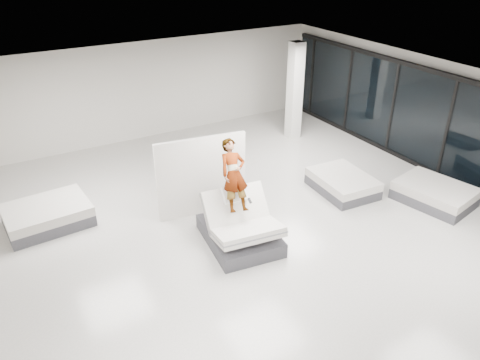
{
  "coord_description": "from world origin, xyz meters",
  "views": [
    {
      "loc": [
        -5.0,
        -7.5,
        6.22
      ],
      "look_at": [
        -0.09,
        1.0,
        1.0
      ],
      "focal_mm": 35.0,
      "sensor_mm": 36.0,
      "label": 1
    }
  ],
  "objects_px": {
    "person": "(234,188)",
    "divider_panel": "(202,176)",
    "hero_bed": "(240,228)",
    "column": "(295,91)",
    "remote": "(250,201)",
    "flat_bed_right_near": "(435,194)",
    "flat_bed_right_far": "(343,183)",
    "flat_bed_left_far": "(48,215)"
  },
  "relations": [
    {
      "from": "person",
      "to": "divider_panel",
      "type": "distance_m",
      "value": 1.29
    },
    {
      "from": "hero_bed",
      "to": "person",
      "type": "distance_m",
      "value": 0.92
    },
    {
      "from": "column",
      "to": "remote",
      "type": "bearing_deg",
      "value": -134.49
    },
    {
      "from": "hero_bed",
      "to": "divider_panel",
      "type": "bearing_deg",
      "value": 95.55
    },
    {
      "from": "person",
      "to": "hero_bed",
      "type": "bearing_deg",
      "value": -90.0
    },
    {
      "from": "person",
      "to": "divider_panel",
      "type": "relative_size",
      "value": 0.73
    },
    {
      "from": "person",
      "to": "flat_bed_right_near",
      "type": "relative_size",
      "value": 0.79
    },
    {
      "from": "remote",
      "to": "flat_bed_right_near",
      "type": "relative_size",
      "value": 0.07
    },
    {
      "from": "column",
      "to": "flat_bed_right_near",
      "type": "bearing_deg",
      "value": -83.85
    },
    {
      "from": "flat_bed_right_near",
      "to": "divider_panel",
      "type": "bearing_deg",
      "value": 154.72
    },
    {
      "from": "flat_bed_right_far",
      "to": "hero_bed",
      "type": "bearing_deg",
      "value": -169.28
    },
    {
      "from": "divider_panel",
      "to": "flat_bed_right_near",
      "type": "relative_size",
      "value": 1.08
    },
    {
      "from": "hero_bed",
      "to": "flat_bed_right_near",
      "type": "xyz_separation_m",
      "value": [
        5.24,
        -0.96,
        -0.13
      ]
    },
    {
      "from": "flat_bed_right_far",
      "to": "column",
      "type": "distance_m",
      "value": 4.18
    },
    {
      "from": "remote",
      "to": "flat_bed_right_far",
      "type": "distance_m",
      "value": 3.53
    },
    {
      "from": "flat_bed_right_far",
      "to": "column",
      "type": "relative_size",
      "value": 0.57
    },
    {
      "from": "remote",
      "to": "person",
      "type": "bearing_deg",
      "value": 122.15
    },
    {
      "from": "hero_bed",
      "to": "flat_bed_left_far",
      "type": "bearing_deg",
      "value": 140.84
    },
    {
      "from": "flat_bed_right_far",
      "to": "flat_bed_left_far",
      "type": "xyz_separation_m",
      "value": [
        -7.18,
        2.26,
        0.02
      ]
    },
    {
      "from": "person",
      "to": "divider_panel",
      "type": "xyz_separation_m",
      "value": [
        -0.2,
        1.25,
        -0.23
      ]
    },
    {
      "from": "hero_bed",
      "to": "flat_bed_right_near",
      "type": "relative_size",
      "value": 1.02
    },
    {
      "from": "divider_panel",
      "to": "flat_bed_right_far",
      "type": "relative_size",
      "value": 1.22
    },
    {
      "from": "hero_bed",
      "to": "person",
      "type": "height_order",
      "value": "person"
    },
    {
      "from": "hero_bed",
      "to": "flat_bed_right_near",
      "type": "height_order",
      "value": "hero_bed"
    },
    {
      "from": "flat_bed_right_near",
      "to": "flat_bed_right_far",
      "type": "bearing_deg",
      "value": 135.38
    },
    {
      "from": "person",
      "to": "remote",
      "type": "height_order",
      "value": "person"
    },
    {
      "from": "flat_bed_right_near",
      "to": "remote",
      "type": "bearing_deg",
      "value": 169.59
    },
    {
      "from": "person",
      "to": "flat_bed_left_far",
      "type": "height_order",
      "value": "person"
    },
    {
      "from": "divider_panel",
      "to": "flat_bed_right_near",
      "type": "xyz_separation_m",
      "value": [
        5.39,
        -2.55,
        -0.76
      ]
    },
    {
      "from": "hero_bed",
      "to": "flat_bed_right_far",
      "type": "height_order",
      "value": "hero_bed"
    },
    {
      "from": "person",
      "to": "column",
      "type": "height_order",
      "value": "column"
    },
    {
      "from": "hero_bed",
      "to": "divider_panel",
      "type": "height_order",
      "value": "divider_panel"
    },
    {
      "from": "hero_bed",
      "to": "divider_panel",
      "type": "xyz_separation_m",
      "value": [
        -0.15,
        1.58,
        0.63
      ]
    },
    {
      "from": "person",
      "to": "divider_panel",
      "type": "height_order",
      "value": "divider_panel"
    },
    {
      "from": "divider_panel",
      "to": "flat_bed_left_far",
      "type": "height_order",
      "value": "divider_panel"
    },
    {
      "from": "hero_bed",
      "to": "remote",
      "type": "distance_m",
      "value": 0.71
    },
    {
      "from": "divider_panel",
      "to": "flat_bed_left_far",
      "type": "bearing_deg",
      "value": 166.9
    },
    {
      "from": "flat_bed_right_near",
      "to": "column",
      "type": "bearing_deg",
      "value": 96.15
    },
    {
      "from": "flat_bed_left_far",
      "to": "column",
      "type": "bearing_deg",
      "value": 10.58
    },
    {
      "from": "hero_bed",
      "to": "flat_bed_left_far",
      "type": "distance_m",
      "value": 4.65
    },
    {
      "from": "remote",
      "to": "flat_bed_right_near",
      "type": "height_order",
      "value": "remote"
    },
    {
      "from": "flat_bed_left_far",
      "to": "column",
      "type": "distance_m",
      "value": 8.51
    }
  ]
}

